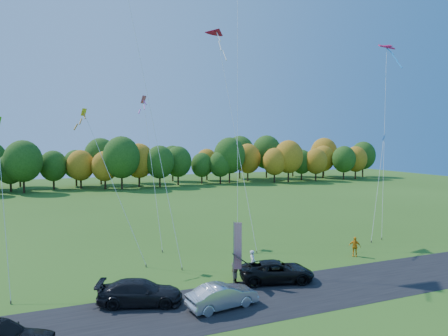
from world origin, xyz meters
name	(u,v)px	position (x,y,z in m)	size (l,w,h in m)	color
ground	(256,274)	(0.00, 0.00, 0.00)	(160.00, 160.00, 0.00)	#315917
asphalt_strip	(286,294)	(0.00, -4.00, 0.01)	(90.00, 6.00, 0.01)	black
tree_line	(132,187)	(0.00, 55.00, 0.00)	(116.00, 12.00, 10.00)	#1E4711
black_suv	(277,271)	(0.60, -1.82, 0.68)	(2.25, 4.88, 1.36)	black
silver_sedan	(222,296)	(-4.25, -4.33, 0.66)	(1.41, 4.03, 1.33)	#B2B2B7
dark_truck_a	(140,292)	(-8.40, -2.17, 0.69)	(1.94, 4.76, 1.38)	black
person_tailgate_a	(253,263)	(-0.35, -0.15, 0.87)	(0.64, 0.42, 1.75)	white
person_tailgate_b	(236,269)	(-1.87, -0.84, 0.84)	(0.82, 0.64, 1.69)	gray
person_east	(355,247)	(9.21, 0.86, 0.79)	(0.93, 0.39, 1.58)	orange
feather_flag	(237,245)	(-1.96, -1.12, 2.50)	(0.52, 0.22, 4.09)	#999999
kite_delta_blue	(146,88)	(-6.03, 7.59, 13.43)	(4.47, 10.77, 27.49)	#4C3F33
kite_parafoil_orange	(238,77)	(4.44, 13.35, 15.69)	(6.59, 11.51, 31.74)	#4C3F33
kite_delta_red	(231,105)	(2.45, 10.37, 12.57)	(2.29, 10.80, 21.61)	#4C3F33
kite_parafoil_rainbow	(384,134)	(18.00, 7.17, 9.89)	(7.46, 6.61, 20.10)	#4C3F33
kite_diamond_yellow	(113,185)	(-8.76, 6.82, 5.87)	(4.37, 5.48, 12.09)	#4C3F33
kite_diamond_green	(3,203)	(-15.77, 3.37, 5.43)	(1.67, 6.10, 11.19)	#4C3F33
kite_diamond_pink	(151,160)	(-4.91, 11.43, 7.49)	(1.26, 7.47, 13.94)	#4C3F33
kite_diamond_blue_low	(378,186)	(15.61, 5.33, 4.86)	(4.81, 3.83, 10.17)	#4C3F33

